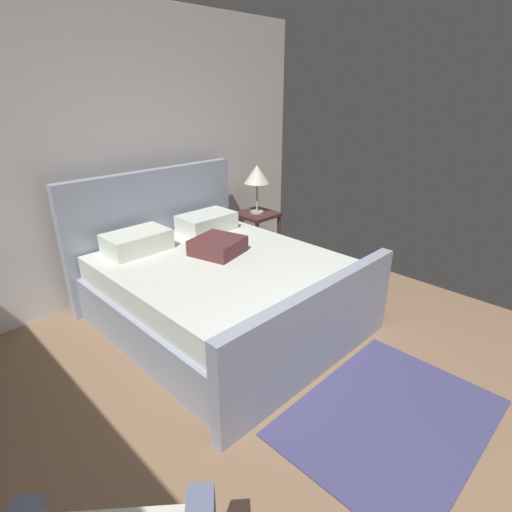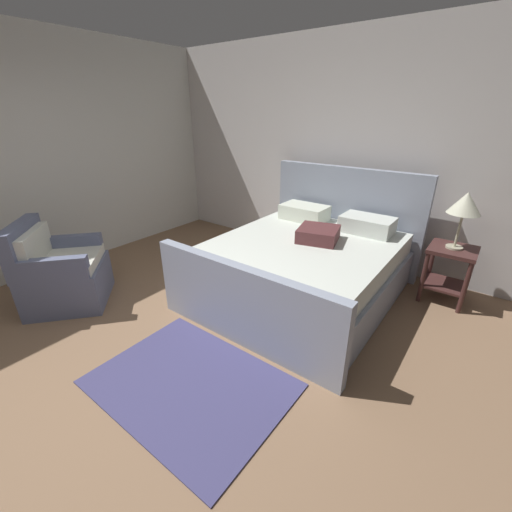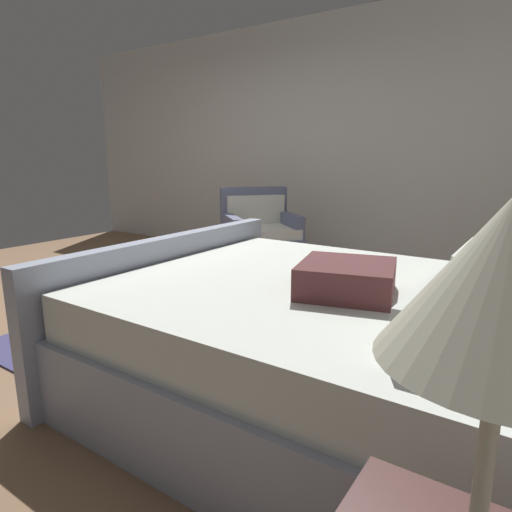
% 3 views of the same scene
% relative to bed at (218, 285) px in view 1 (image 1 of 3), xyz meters
% --- Properties ---
extents(ground_plane, '(5.00, 6.51, 0.02)m').
position_rel_bed_xyz_m(ground_plane, '(-0.40, -2.08, -0.36)').
color(ground_plane, '#88684C').
extents(wall_back, '(5.12, 0.12, 2.76)m').
position_rel_bed_xyz_m(wall_back, '(-0.40, 1.24, 1.03)').
color(wall_back, silver).
rests_on(wall_back, ground).
extents(bed, '(1.92, 2.18, 1.26)m').
position_rel_bed_xyz_m(bed, '(0.00, 0.00, 0.00)').
color(bed, '#959EB2').
rests_on(bed, ground).
extents(nightstand_right, '(0.44, 0.44, 0.60)m').
position_rel_bed_xyz_m(nightstand_right, '(1.27, 0.77, 0.05)').
color(nightstand_right, '#462725').
rests_on(nightstand_right, ground).
extents(table_lamp_right, '(0.30, 0.30, 0.57)m').
position_rel_bed_xyz_m(table_lamp_right, '(1.27, 0.77, 0.70)').
color(table_lamp_right, '#B7B293').
rests_on(table_lamp_right, nightstand_right).
extents(area_rug, '(1.44, 1.05, 0.01)m').
position_rel_bed_xyz_m(area_rug, '(-0.00, -1.72, -0.35)').
color(area_rug, '#43406E').
rests_on(area_rug, ground).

